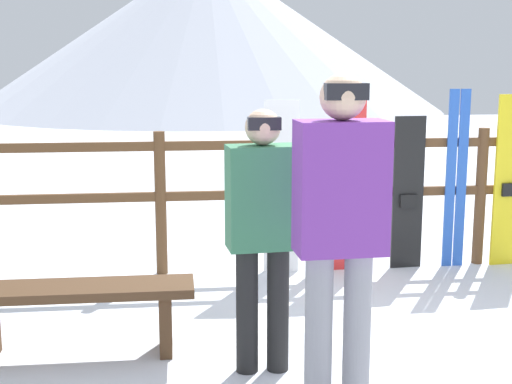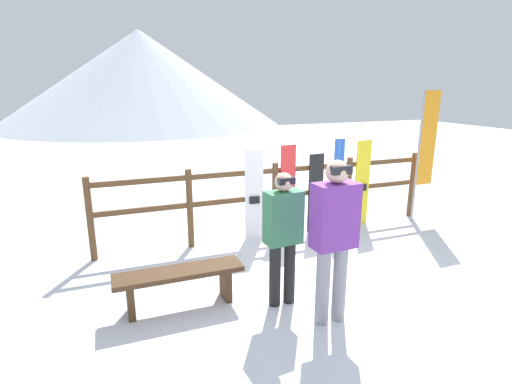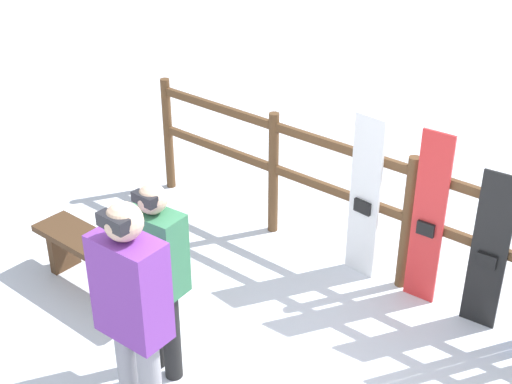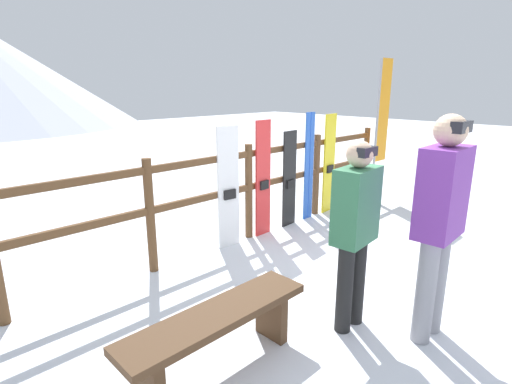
% 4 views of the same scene
% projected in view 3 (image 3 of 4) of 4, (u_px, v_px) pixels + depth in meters
% --- Properties ---
extents(fence, '(6.00, 0.10, 1.28)m').
position_uv_depth(fence, '(409.00, 212.00, 6.07)').
color(fence, brown).
rests_on(fence, ground).
extents(bench, '(1.49, 0.36, 0.47)m').
position_uv_depth(bench, '(101.00, 257.00, 6.19)').
color(bench, '#4C331E').
rests_on(bench, ground).
extents(person_plaid_green, '(0.44, 0.27, 1.61)m').
position_uv_depth(person_plaid_green, '(158.00, 269.00, 5.02)').
color(person_plaid_green, black).
rests_on(person_plaid_green, ground).
extents(person_purple, '(0.48, 0.28, 1.82)m').
position_uv_depth(person_purple, '(133.00, 311.00, 4.42)').
color(person_purple, gray).
rests_on(person_purple, ground).
extents(snowboard_white, '(0.31, 0.08, 1.55)m').
position_uv_depth(snowboard_white, '(364.00, 199.00, 6.26)').
color(snowboard_white, white).
rests_on(snowboard_white, ground).
extents(snowboard_red, '(0.28, 0.06, 1.58)m').
position_uv_depth(snowboard_red, '(428.00, 220.00, 5.90)').
color(snowboard_red, red).
rests_on(snowboard_red, ground).
extents(snowboard_black_stripe, '(0.29, 0.07, 1.40)m').
position_uv_depth(snowboard_black_stripe, '(489.00, 253.00, 5.64)').
color(snowboard_black_stripe, black).
rests_on(snowboard_black_stripe, ground).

